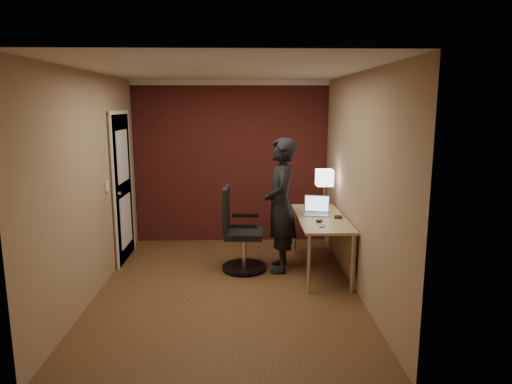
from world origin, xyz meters
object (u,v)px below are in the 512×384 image
(phone, at_px, (322,226))
(wallet, at_px, (338,217))
(person, at_px, (281,205))
(desk_lamp, at_px, (324,178))
(office_chair, at_px, (239,235))
(desk, at_px, (327,227))
(mouse, at_px, (319,220))
(laptop, at_px, (316,209))

(phone, relative_size, wallet, 1.05)
(wallet, bearing_deg, person, 169.05)
(phone, bearing_deg, desk_lamp, 98.03)
(office_chair, bearing_deg, phone, -29.38)
(wallet, bearing_deg, desk_lamp, 98.61)
(desk, relative_size, office_chair, 1.40)
(phone, xyz_separation_m, wallet, (0.27, 0.41, 0.01))
(mouse, distance_m, person, 0.56)
(desk, height_order, phone, phone)
(wallet, relative_size, office_chair, 0.10)
(desk, height_order, office_chair, office_chair)
(desk_lamp, height_order, person, person)
(laptop, xyz_separation_m, phone, (-0.03, -0.64, -0.06))
(mouse, bearing_deg, desk, 83.01)
(desk_lamp, distance_m, office_chair, 1.42)
(desk, height_order, mouse, mouse)
(laptop, xyz_separation_m, wallet, (0.24, -0.23, -0.05))
(laptop, xyz_separation_m, person, (-0.48, -0.09, 0.07))
(laptop, relative_size, office_chair, 0.36)
(desk_lamp, distance_m, phone, 1.08)
(desk_lamp, height_order, phone, desk_lamp)
(laptop, relative_size, wallet, 3.48)
(person, bearing_deg, wallet, 82.95)
(phone, distance_m, wallet, 0.49)
(office_chair, bearing_deg, wallet, -6.53)
(mouse, relative_size, wallet, 0.91)
(desk_lamp, bearing_deg, office_chair, -160.10)
(laptop, relative_size, person, 0.22)
(laptop, distance_m, mouse, 0.42)
(phone, bearing_deg, person, 147.97)
(desk_lamp, xyz_separation_m, mouse, (-0.19, -0.75, -0.40))
(desk, xyz_separation_m, phone, (-0.14, -0.47, 0.13))
(mouse, height_order, person, person)
(desk_lamp, bearing_deg, person, -145.90)
(phone, bearing_deg, desk, 92.12)
(desk, bearing_deg, laptop, 122.69)
(office_chair, bearing_deg, mouse, -18.39)
(desk, relative_size, person, 0.87)
(desk, bearing_deg, desk_lamp, 84.70)
(phone, bearing_deg, office_chair, 169.55)
(person, bearing_deg, laptop, 104.64)
(desk, height_order, person, person)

